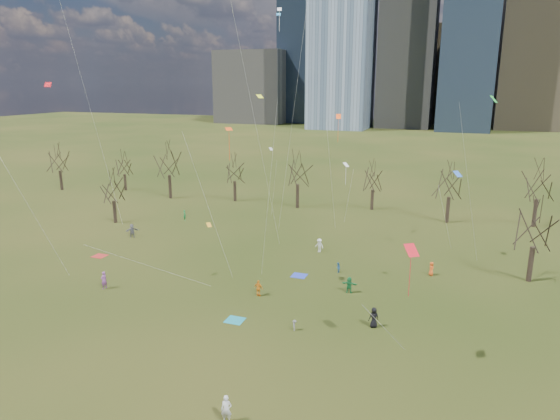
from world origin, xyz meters
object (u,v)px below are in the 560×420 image
(blanket_navy, at_px, (299,276))
(person_1, at_px, (226,410))
(blanket_teal, at_px, (235,320))
(blanket_crimson, at_px, (100,256))
(person_4, at_px, (259,288))

(blanket_navy, relative_size, person_1, 0.86)
(blanket_navy, bearing_deg, blanket_teal, -100.25)
(blanket_crimson, relative_size, person_1, 0.86)
(blanket_navy, relative_size, blanket_crimson, 1.00)
(blanket_teal, relative_size, blanket_crimson, 1.00)
(blanket_crimson, bearing_deg, person_4, -10.59)
(blanket_navy, xyz_separation_m, blanket_crimson, (-24.81, -2.21, 0.00))
(blanket_teal, bearing_deg, blanket_navy, 79.75)
(blanket_navy, distance_m, person_4, 6.84)
(person_4, bearing_deg, blanket_teal, 97.24)
(person_4, bearing_deg, blanket_crimson, -3.06)
(blanket_navy, xyz_separation_m, person_1, (3.17, -24.66, 0.92))
(blanket_navy, height_order, person_4, person_4)
(person_1, distance_m, person_4, 18.97)
(blanket_teal, distance_m, person_4, 5.60)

